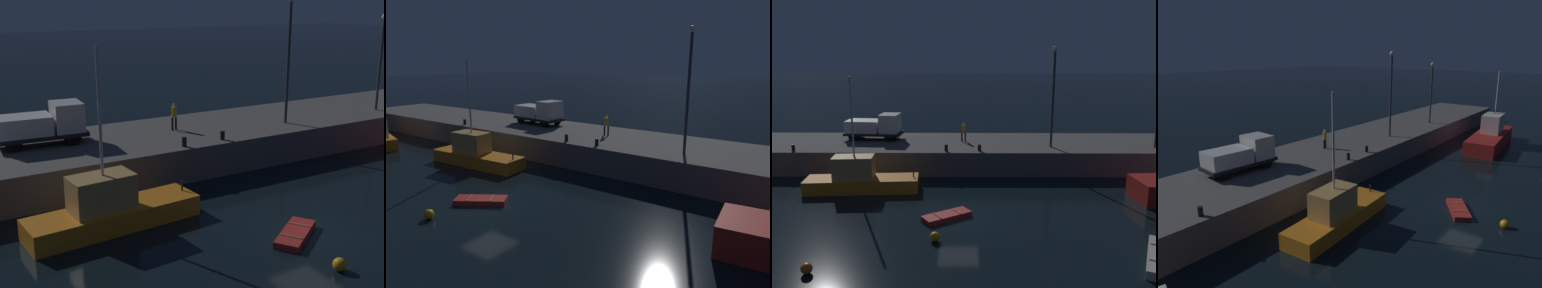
# 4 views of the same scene
# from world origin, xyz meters

# --- Properties ---
(ground_plane) EXTENTS (320.00, 320.00, 0.00)m
(ground_plane) POSITION_xyz_m (0.00, 0.00, 0.00)
(ground_plane) COLOR black
(pier_quay) EXTENTS (66.16, 8.19, 2.03)m
(pier_quay) POSITION_xyz_m (0.00, 12.66, 1.02)
(pier_quay) COLOR #5B5956
(pier_quay) RESTS_ON ground
(fishing_trawler_red) EXTENTS (11.21, 4.07, 8.27)m
(fishing_trawler_red) POSITION_xyz_m (17.81, 3.79, 1.13)
(fishing_trawler_red) COLOR red
(fishing_trawler_red) RESTS_ON ground
(fishing_boat_blue) EXTENTS (8.33, 2.77, 8.37)m
(fishing_boat_blue) POSITION_xyz_m (-7.38, 5.19, 0.91)
(fishing_boat_blue) COLOR orange
(fishing_boat_blue) RESTS_ON ground
(rowboat_white_mid) EXTENTS (3.14, 2.58, 0.35)m
(rowboat_white_mid) POSITION_xyz_m (-0.71, 0.10, 0.16)
(rowboat_white_mid) COLOR #B22823
(rowboat_white_mid) RESTS_ON ground
(mooring_buoy_mid) EXTENTS (0.54, 0.54, 0.54)m
(mooring_buoy_mid) POSITION_xyz_m (-1.21, -3.01, 0.27)
(mooring_buoy_mid) COLOR orange
(mooring_buoy_mid) RESTS_ON ground
(lamp_post_west) EXTENTS (0.44, 0.44, 8.44)m
(lamp_post_west) POSITION_xyz_m (7.73, 10.85, 6.93)
(lamp_post_west) COLOR #38383D
(lamp_post_west) RESTS_ON pier_quay
(lamp_post_east) EXTENTS (0.44, 0.44, 7.16)m
(lamp_post_east) POSITION_xyz_m (16.61, 10.71, 6.26)
(lamp_post_east) COLOR #38383D
(lamp_post_east) RESTS_ON pier_quay
(utility_truck) EXTENTS (5.35, 2.46, 2.39)m
(utility_truck) POSITION_xyz_m (-8.00, 13.75, 3.23)
(utility_truck) COLOR black
(utility_truck) RESTS_ON pier_quay
(dockworker) EXTENTS (0.45, 0.40, 1.74)m
(dockworker) POSITION_xyz_m (0.19, 12.96, 3.02)
(dockworker) COLOR black
(dockworker) RESTS_ON pier_quay
(bollard_west) EXTENTS (0.28, 0.28, 0.56)m
(bollard_west) POSITION_xyz_m (-1.20, 9.19, 2.31)
(bollard_west) COLOR black
(bollard_west) RESTS_ON pier_quay
(bollard_central) EXTENTS (0.28, 0.28, 0.53)m
(bollard_central) POSITION_xyz_m (-13.87, 9.23, 2.29)
(bollard_central) COLOR black
(bollard_central) RESTS_ON pier_quay
(bollard_east) EXTENTS (0.28, 0.28, 0.53)m
(bollard_east) POSITION_xyz_m (1.54, 9.35, 2.30)
(bollard_east) COLOR black
(bollard_east) RESTS_ON pier_quay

